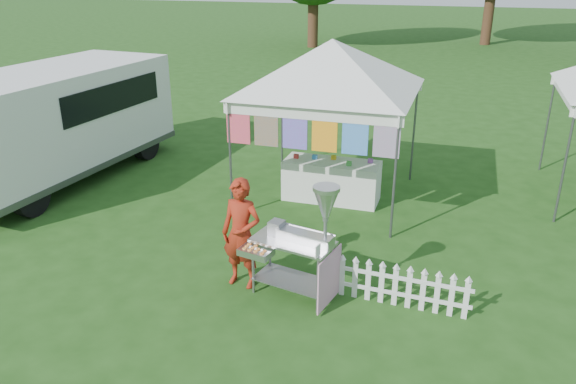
% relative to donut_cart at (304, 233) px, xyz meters
% --- Properties ---
extents(ground, '(120.00, 120.00, 0.00)m').
position_rel_donut_cart_xyz_m(ground, '(-0.56, 0.12, -0.98)').
color(ground, '#1E4614').
rests_on(ground, ground).
extents(canopy_main, '(4.24, 4.24, 3.45)m').
position_rel_donut_cart_xyz_m(canopy_main, '(-0.56, 3.61, 2.01)').
color(canopy_main, '#59595E').
rests_on(canopy_main, ground).
extents(donut_cart, '(1.31, 0.82, 1.67)m').
position_rel_donut_cart_xyz_m(donut_cart, '(0.00, 0.00, 0.00)').
color(donut_cart, gray).
rests_on(donut_cart, ground).
extents(vendor, '(0.61, 0.43, 1.58)m').
position_rel_donut_cart_xyz_m(vendor, '(-0.92, 0.10, -0.19)').
color(vendor, maroon).
rests_on(vendor, ground).
extents(cargo_van, '(2.61, 5.61, 2.27)m').
position_rel_donut_cart_xyz_m(cargo_van, '(-6.21, 3.04, 0.24)').
color(cargo_van, white).
rests_on(cargo_van, ground).
extents(picket_fence, '(1.80, 0.11, 0.56)m').
position_rel_donut_cart_xyz_m(picket_fence, '(1.28, 0.20, -0.69)').
color(picket_fence, white).
rests_on(picket_fence, ground).
extents(display_table, '(1.80, 0.70, 0.77)m').
position_rel_donut_cart_xyz_m(display_table, '(-0.47, 3.49, -0.60)').
color(display_table, white).
rests_on(display_table, ground).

